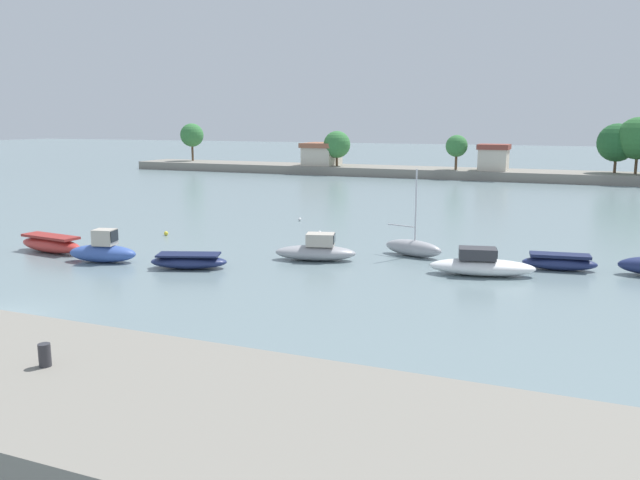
{
  "coord_description": "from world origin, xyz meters",
  "views": [
    {
      "loc": [
        22.15,
        -18.36,
        8.09
      ],
      "look_at": [
        7.54,
        16.58,
        1.01
      ],
      "focal_mm": 36.15,
      "sensor_mm": 36.0,
      "label": 1
    }
  ],
  "objects_px": {
    "moored_boat_4": "(316,251)",
    "moored_boat_7": "(560,262)",
    "moored_boat_1": "(51,244)",
    "mooring_buoy_2": "(300,219)",
    "moored_boat_3": "(189,261)",
    "moored_boat_2": "(103,251)",
    "moored_boat_5": "(413,248)",
    "mooring_bollard": "(45,355)",
    "mooring_buoy_0": "(166,233)",
    "mooring_buoy_3": "(320,233)",
    "moored_boat_6": "(481,265)"
  },
  "relations": [
    {
      "from": "moored_boat_5",
      "to": "mooring_buoy_3",
      "type": "height_order",
      "value": "moored_boat_5"
    },
    {
      "from": "moored_boat_3",
      "to": "moored_boat_2",
      "type": "bearing_deg",
      "value": 165.45
    },
    {
      "from": "moored_boat_7",
      "to": "mooring_buoy_3",
      "type": "height_order",
      "value": "moored_boat_7"
    },
    {
      "from": "moored_boat_5",
      "to": "mooring_buoy_2",
      "type": "xyz_separation_m",
      "value": [
        -11.99,
        9.85,
        -0.39
      ]
    },
    {
      "from": "moored_boat_2",
      "to": "moored_boat_4",
      "type": "distance_m",
      "value": 12.32
    },
    {
      "from": "moored_boat_7",
      "to": "mooring_buoy_2",
      "type": "bearing_deg",
      "value": 145.17
    },
    {
      "from": "mooring_bollard",
      "to": "mooring_buoy_2",
      "type": "xyz_separation_m",
      "value": [
        -9.87,
        36.24,
        -2.48
      ]
    },
    {
      "from": "moored_boat_2",
      "to": "moored_boat_3",
      "type": "xyz_separation_m",
      "value": [
        5.48,
        0.55,
        -0.25
      ]
    },
    {
      "from": "moored_boat_2",
      "to": "moored_boat_7",
      "type": "relative_size",
      "value": 1.05
    },
    {
      "from": "moored_boat_5",
      "to": "mooring_buoy_3",
      "type": "relative_size",
      "value": 20.29
    },
    {
      "from": "moored_boat_6",
      "to": "mooring_buoy_3",
      "type": "distance_m",
      "value": 15.01
    },
    {
      "from": "moored_boat_3",
      "to": "mooring_buoy_3",
      "type": "bearing_deg",
      "value": 58.41
    },
    {
      "from": "moored_boat_6",
      "to": "mooring_buoy_0",
      "type": "height_order",
      "value": "moored_boat_6"
    },
    {
      "from": "moored_boat_2",
      "to": "moored_boat_7",
      "type": "bearing_deg",
      "value": 4.99
    },
    {
      "from": "moored_boat_1",
      "to": "mooring_buoy_3",
      "type": "xyz_separation_m",
      "value": [
        12.93,
        12.29,
        -0.38
      ]
    },
    {
      "from": "mooring_bollard",
      "to": "mooring_buoy_0",
      "type": "bearing_deg",
      "value": 120.94
    },
    {
      "from": "moored_boat_1",
      "to": "moored_boat_7",
      "type": "distance_m",
      "value": 30.19
    },
    {
      "from": "mooring_bollard",
      "to": "moored_boat_6",
      "type": "height_order",
      "value": "mooring_bollard"
    },
    {
      "from": "moored_boat_7",
      "to": "mooring_buoy_0",
      "type": "distance_m",
      "value": 26.32
    },
    {
      "from": "moored_boat_1",
      "to": "moored_boat_5",
      "type": "xyz_separation_m",
      "value": [
        21.02,
        7.55,
        0.01
      ]
    },
    {
      "from": "moored_boat_3",
      "to": "mooring_buoy_0",
      "type": "xyz_separation_m",
      "value": [
        -7.36,
        8.05,
        -0.24
      ]
    },
    {
      "from": "moored_boat_1",
      "to": "moored_boat_3",
      "type": "xyz_separation_m",
      "value": [
        10.39,
        -0.41,
        -0.12
      ]
    },
    {
      "from": "mooring_bollard",
      "to": "moored_boat_5",
      "type": "relative_size",
      "value": 0.11
    },
    {
      "from": "moored_boat_1",
      "to": "mooring_buoy_2",
      "type": "xyz_separation_m",
      "value": [
        9.03,
        17.4,
        -0.38
      ]
    },
    {
      "from": "moored_boat_6",
      "to": "moored_boat_7",
      "type": "relative_size",
      "value": 1.41
    },
    {
      "from": "mooring_bollard",
      "to": "moored_boat_3",
      "type": "relative_size",
      "value": 0.12
    },
    {
      "from": "moored_boat_1",
      "to": "mooring_buoy_2",
      "type": "bearing_deg",
      "value": 69.28
    },
    {
      "from": "mooring_bollard",
      "to": "moored_boat_5",
      "type": "bearing_deg",
      "value": 85.4
    },
    {
      "from": "moored_boat_6",
      "to": "mooring_buoy_3",
      "type": "height_order",
      "value": "moored_boat_6"
    },
    {
      "from": "mooring_bollard",
      "to": "moored_boat_3",
      "type": "distance_m",
      "value": 20.42
    },
    {
      "from": "moored_boat_3",
      "to": "moored_boat_1",
      "type": "bearing_deg",
      "value": 157.45
    },
    {
      "from": "mooring_bollard",
      "to": "mooring_buoy_2",
      "type": "relative_size",
      "value": 2.1
    },
    {
      "from": "moored_boat_2",
      "to": "moored_boat_5",
      "type": "distance_m",
      "value": 18.22
    },
    {
      "from": "moored_boat_7",
      "to": "mooring_buoy_0",
      "type": "relative_size",
      "value": 13.21
    },
    {
      "from": "moored_boat_1",
      "to": "moored_boat_2",
      "type": "distance_m",
      "value": 5.0
    },
    {
      "from": "moored_boat_7",
      "to": "mooring_buoy_2",
      "type": "relative_size",
      "value": 15.34
    },
    {
      "from": "moored_boat_4",
      "to": "mooring_buoy_0",
      "type": "xyz_separation_m",
      "value": [
        -13.06,
        3.41,
        -0.42
      ]
    },
    {
      "from": "moored_boat_1",
      "to": "mooring_buoy_3",
      "type": "relative_size",
      "value": 19.97
    },
    {
      "from": "moored_boat_7",
      "to": "moored_boat_2",
      "type": "bearing_deg",
      "value": -169.68
    },
    {
      "from": "moored_boat_4",
      "to": "moored_boat_7",
      "type": "relative_size",
      "value": 1.23
    },
    {
      "from": "moored_boat_4",
      "to": "moored_boat_6",
      "type": "xyz_separation_m",
      "value": [
        9.49,
        -0.0,
        -0.03
      ]
    },
    {
      "from": "moored_boat_1",
      "to": "moored_boat_3",
      "type": "height_order",
      "value": "moored_boat_1"
    },
    {
      "from": "moored_boat_1",
      "to": "mooring_buoy_0",
      "type": "relative_size",
      "value": 16.8
    },
    {
      "from": "mooring_bollard",
      "to": "moored_boat_4",
      "type": "xyz_separation_m",
      "value": [
        -2.81,
        23.07,
        -2.04
      ]
    },
    {
      "from": "moored_boat_1",
      "to": "moored_boat_4",
      "type": "relative_size",
      "value": 1.03
    },
    {
      "from": "mooring_buoy_0",
      "to": "mooring_buoy_3",
      "type": "bearing_deg",
      "value": 25.19
    },
    {
      "from": "mooring_bollard",
      "to": "moored_boat_2",
      "type": "height_order",
      "value": "mooring_bollard"
    },
    {
      "from": "moored_boat_4",
      "to": "mooring_buoy_2",
      "type": "bearing_deg",
      "value": 102.23
    },
    {
      "from": "mooring_bollard",
      "to": "moored_boat_7",
      "type": "bearing_deg",
      "value": 68.08
    },
    {
      "from": "moored_boat_5",
      "to": "mooring_buoy_2",
      "type": "relative_size",
      "value": 19.83
    }
  ]
}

